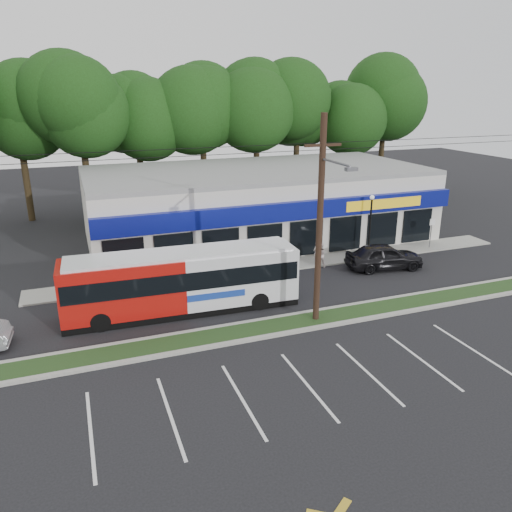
{
  "coord_description": "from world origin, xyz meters",
  "views": [
    {
      "loc": [
        -7.68,
        -19.05,
        11.04
      ],
      "look_at": [
        1.32,
        5.0,
        2.33
      ],
      "focal_mm": 35.0,
      "sensor_mm": 36.0,
      "label": 1
    }
  ],
  "objects": [
    {
      "name": "pedestrian_b",
      "position": [
        6.83,
        7.95,
        0.82
      ],
      "size": [
        0.92,
        0.8,
        1.63
      ],
      "primitive_type": "imported",
      "rotation": [
        0.0,
        0.0,
        2.88
      ],
      "color": "#B8A8A5",
      "rests_on": "ground"
    },
    {
      "name": "ground",
      "position": [
        0.0,
        0.0,
        0.0
      ],
      "size": [
        120.0,
        120.0,
        0.0
      ],
      "primitive_type": "plane",
      "color": "black",
      "rests_on": "ground"
    },
    {
      "name": "pedestrian_a",
      "position": [
        6.86,
        8.5,
        0.79
      ],
      "size": [
        0.67,
        0.56,
        1.57
      ],
      "primitive_type": "imported",
      "rotation": [
        0.0,
        0.0,
        3.52
      ],
      "color": "silver",
      "rests_on": "ground"
    },
    {
      "name": "lamp_post",
      "position": [
        11.0,
        8.8,
        2.67
      ],
      "size": [
        0.3,
        0.3,
        4.25
      ],
      "color": "black",
      "rests_on": "ground"
    },
    {
      "name": "grass_strip",
      "position": [
        0.0,
        1.0,
        0.06
      ],
      "size": [
        40.0,
        1.6,
        0.12
      ],
      "primitive_type": "cube",
      "color": "#1E3917",
      "rests_on": "ground"
    },
    {
      "name": "car_dark",
      "position": [
        10.51,
        6.23,
        0.83
      ],
      "size": [
        5.13,
        2.71,
        1.66
      ],
      "primitive_type": "imported",
      "rotation": [
        0.0,
        0.0,
        1.41
      ],
      "color": "black",
      "rests_on": "ground"
    },
    {
      "name": "curb_south",
      "position": [
        0.0,
        0.15,
        0.07
      ],
      "size": [
        40.0,
        0.25,
        0.14
      ],
      "primitive_type": "cube",
      "color": "#9E9E93",
      "rests_on": "ground"
    },
    {
      "name": "strip_mall",
      "position": [
        5.5,
        15.91,
        2.65
      ],
      "size": [
        25.0,
        12.55,
        5.3
      ],
      "color": "silver",
      "rests_on": "ground"
    },
    {
      "name": "sidewalk",
      "position": [
        5.0,
        9.0,
        0.05
      ],
      "size": [
        32.0,
        2.2,
        0.1
      ],
      "primitive_type": "cube",
      "color": "#9E9E93",
      "rests_on": "ground"
    },
    {
      "name": "metrobus",
      "position": [
        -2.89,
        4.5,
        1.7
      ],
      "size": [
        12.02,
        3.05,
        3.21
      ],
      "rotation": [
        0.0,
        0.0,
        -0.04
      ],
      "color": "#AF120D",
      "rests_on": "ground"
    },
    {
      "name": "utility_pole",
      "position": [
        2.83,
        0.93,
        5.41
      ],
      "size": [
        50.0,
        2.77,
        10.0
      ],
      "color": "black",
      "rests_on": "ground"
    },
    {
      "name": "sign_post",
      "position": [
        16.0,
        8.57,
        1.56
      ],
      "size": [
        0.45,
        0.1,
        2.23
      ],
      "color": "#59595E",
      "rests_on": "ground"
    },
    {
      "name": "tree_line",
      "position": [
        4.0,
        26.0,
        8.42
      ],
      "size": [
        46.76,
        6.76,
        11.83
      ],
      "color": "black",
      "rests_on": "ground"
    },
    {
      "name": "curb_north",
      "position": [
        0.0,
        1.85,
        0.07
      ],
      "size": [
        40.0,
        0.25,
        0.14
      ],
      "primitive_type": "cube",
      "color": "#9E9E93",
      "rests_on": "ground"
    }
  ]
}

